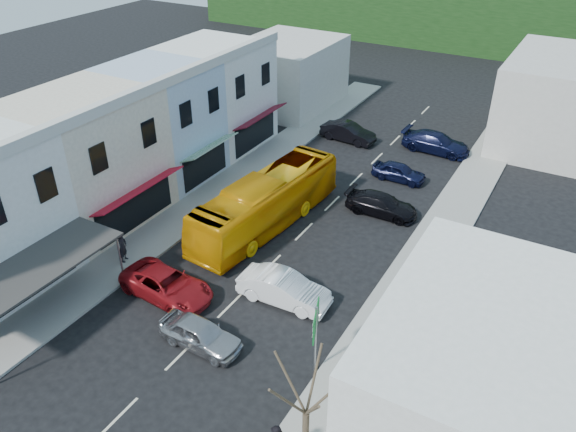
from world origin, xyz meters
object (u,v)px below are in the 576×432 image
(car_white, at_px, (284,290))
(pedestrian_left, at_px, (123,248))
(car_red, at_px, (167,285))
(direction_sign, at_px, (315,340))
(street_tree, at_px, (306,414))
(traffic_signal, at_px, (497,105))
(car_silver, at_px, (200,334))
(bus, at_px, (266,204))

(car_white, distance_m, pedestrian_left, 9.70)
(car_white, distance_m, car_red, 6.12)
(car_red, height_order, direction_sign, direction_sign)
(street_tree, relative_size, traffic_signal, 1.30)
(car_silver, bearing_deg, direction_sign, -75.81)
(direction_sign, relative_size, street_tree, 0.56)
(car_red, bearing_deg, pedestrian_left, 79.59)
(street_tree, bearing_deg, traffic_signal, 91.93)
(bus, height_order, traffic_signal, traffic_signal)
(car_silver, height_order, car_white, same)
(pedestrian_left, distance_m, street_tree, 16.66)
(car_red, relative_size, traffic_signal, 0.90)
(direction_sign, bearing_deg, car_silver, 173.37)
(pedestrian_left, height_order, direction_sign, direction_sign)
(car_white, bearing_deg, pedestrian_left, 96.80)
(bus, bearing_deg, traffic_signal, 73.30)
(car_silver, relative_size, car_red, 0.96)
(direction_sign, height_order, street_tree, street_tree)
(bus, xyz_separation_m, car_red, (-0.89, -8.49, -0.85))
(bus, distance_m, direction_sign, 12.38)
(bus, relative_size, traffic_signal, 2.28)
(bus, bearing_deg, direction_sign, -43.01)
(street_tree, xyz_separation_m, traffic_signal, (-1.21, 35.91, -0.76))
(bus, xyz_separation_m, street_tree, (10.20, -13.94, 1.75))
(car_white, bearing_deg, street_tree, -148.03)
(car_white, relative_size, street_tree, 0.67)
(car_silver, distance_m, street_tree, 8.52)
(car_white, height_order, pedestrian_left, pedestrian_left)
(car_silver, relative_size, direction_sign, 1.20)
(car_red, distance_m, direction_sign, 9.19)
(pedestrian_left, xyz_separation_m, direction_sign, (13.14, -1.88, 0.84))
(bus, xyz_separation_m, direction_sign, (8.19, -9.28, 0.29))
(car_silver, height_order, car_red, same)
(bus, height_order, pedestrian_left, bus)
(car_white, height_order, car_red, same)
(bus, distance_m, street_tree, 17.36)
(car_white, relative_size, traffic_signal, 0.86)
(pedestrian_left, bearing_deg, direction_sign, -118.06)
(bus, bearing_deg, street_tree, -48.25)
(car_silver, relative_size, pedestrian_left, 2.59)
(car_red, xyz_separation_m, pedestrian_left, (-4.06, 1.09, 0.30))
(car_red, distance_m, street_tree, 12.63)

